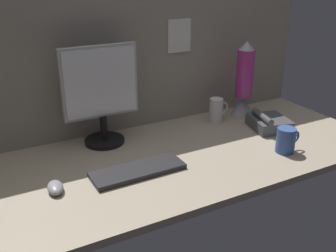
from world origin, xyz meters
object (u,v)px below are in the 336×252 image
at_px(mouse, 55,187).
at_px(lava_lamp, 244,86).
at_px(monitor, 101,93).
at_px(keyboard, 138,170).
at_px(mug_ceramic_white, 216,110).
at_px(mug_ceramic_blue, 286,140).
at_px(desk_phone, 269,123).

distance_m(mouse, lava_lamp, 1.11).
bearing_deg(monitor, keyboard, -86.46).
bearing_deg(mouse, monitor, 53.42).
xyz_separation_m(mouse, mug_ceramic_white, (0.90, 0.28, 0.05)).
height_order(mug_ceramic_blue, desk_phone, mug_ceramic_blue).
xyz_separation_m(keyboard, mouse, (-0.32, 0.02, 0.01)).
bearing_deg(keyboard, lava_lamp, 21.40).
xyz_separation_m(mouse, mug_ceramic_blue, (0.96, -0.15, 0.04)).
distance_m(mouse, mug_ceramic_white, 0.94).
relative_size(keyboard, lava_lamp, 0.92).
height_order(monitor, keyboard, monitor).
height_order(monitor, mug_ceramic_blue, monitor).
distance_m(monitor, keyboard, 0.41).
height_order(mouse, mug_ceramic_blue, mug_ceramic_blue).
relative_size(mouse, mug_ceramic_blue, 0.81).
height_order(mouse, mug_ceramic_white, mug_ceramic_white).
height_order(mug_ceramic_blue, lava_lamp, lava_lamp).
height_order(monitor, desk_phone, monitor).
bearing_deg(desk_phone, mouse, -175.52).
bearing_deg(mug_ceramic_white, monitor, 176.70).
bearing_deg(monitor, mouse, -132.90).
bearing_deg(lava_lamp, monitor, 177.76).
bearing_deg(desk_phone, keyboard, -172.51).
height_order(mouse, desk_phone, desk_phone).
height_order(keyboard, lava_lamp, lava_lamp).
height_order(mouse, lava_lamp, lava_lamp).
bearing_deg(mouse, keyboard, 3.59).
bearing_deg(mug_ceramic_blue, mouse, 171.20).
bearing_deg(lava_lamp, keyboard, -157.90).
bearing_deg(keyboard, mug_ceramic_white, 26.69).
distance_m(monitor, mug_ceramic_white, 0.62).
height_order(monitor, mouse, monitor).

